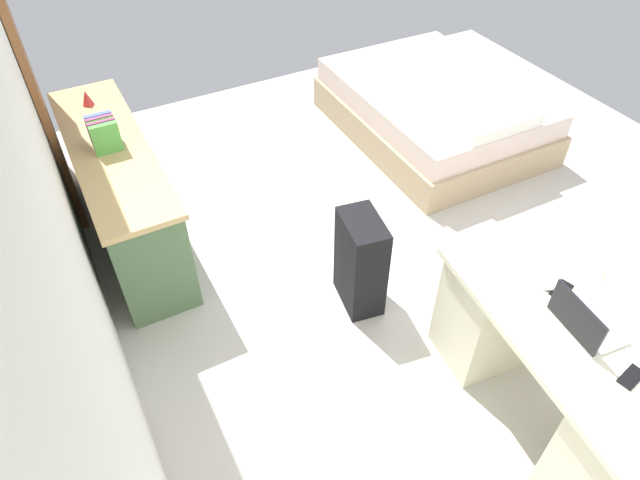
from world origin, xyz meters
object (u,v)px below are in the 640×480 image
(cell_phone_by_mouse, at_px, (561,290))
(bed, at_px, (434,110))
(credenza, at_px, (122,193))
(cell_phone_near_laptop, at_px, (631,377))
(laptop, at_px, (583,322))
(desk, at_px, (558,375))
(computer_mouse, at_px, (551,285))
(suitcase_black, at_px, (361,263))
(figurine_small, at_px, (87,98))

(cell_phone_by_mouse, bearing_deg, bed, -40.72)
(credenza, distance_m, cell_phone_near_laptop, 3.20)
(laptop, xyz_separation_m, cell_phone_near_laptop, (-0.29, 0.01, -0.04))
(desk, height_order, credenza, credenza)
(computer_mouse, xyz_separation_m, cell_phone_near_laptop, (-0.54, 0.08, -0.01))
(desk, height_order, bed, desk)
(desk, relative_size, computer_mouse, 15.07)
(suitcase_black, relative_size, figurine_small, 6.09)
(bed, bearing_deg, cell_phone_near_laptop, 157.73)
(credenza, distance_m, cell_phone_by_mouse, 2.84)
(bed, xyz_separation_m, figurine_small, (0.51, 2.73, 0.59))
(computer_mouse, bearing_deg, credenza, 43.03)
(credenza, height_order, laptop, laptop)
(credenza, xyz_separation_m, computer_mouse, (-2.23, -1.64, 0.37))
(credenza, xyz_separation_m, suitcase_black, (-1.31, -1.13, -0.05))
(computer_mouse, height_order, cell_phone_by_mouse, computer_mouse)
(desk, relative_size, cell_phone_by_mouse, 11.08)
(cell_phone_near_laptop, bearing_deg, cell_phone_by_mouse, -23.48)
(desk, bearing_deg, figurine_small, 27.01)
(bed, distance_m, laptop, 2.86)
(laptop, bearing_deg, figurine_small, 27.17)
(desk, height_order, cell_phone_by_mouse, cell_phone_by_mouse)
(computer_mouse, bearing_deg, cell_phone_by_mouse, -137.43)
(bed, height_order, cell_phone_near_laptop, cell_phone_near_laptop)
(computer_mouse, relative_size, cell_phone_by_mouse, 0.74)
(credenza, xyz_separation_m, laptop, (-2.48, -1.57, 0.40))
(desk, height_order, computer_mouse, computer_mouse)
(suitcase_black, bearing_deg, desk, -150.09)
(laptop, distance_m, cell_phone_by_mouse, 0.24)
(cell_phone_by_mouse, distance_m, figurine_small, 3.31)
(laptop, height_order, cell_phone_near_laptop, laptop)
(computer_mouse, bearing_deg, laptop, 170.98)
(credenza, bearing_deg, figurine_small, 0.15)
(suitcase_black, xyz_separation_m, figurine_small, (1.89, 1.13, 0.50))
(desk, bearing_deg, bed, -24.36)
(cell_phone_near_laptop, xyz_separation_m, figurine_small, (3.36, 1.57, 0.09))
(suitcase_black, bearing_deg, cell_phone_by_mouse, -140.88)
(bed, bearing_deg, computer_mouse, 154.74)
(computer_mouse, bearing_deg, suitcase_black, 35.76)
(suitcase_black, distance_m, cell_phone_by_mouse, 1.18)
(credenza, height_order, cell_phone_near_laptop, credenza)
(desk, distance_m, laptop, 0.40)
(desk, xyz_separation_m, cell_phone_by_mouse, (0.22, -0.11, 0.36))
(laptop, relative_size, figurine_small, 3.03)
(figurine_small, bearing_deg, computer_mouse, -149.68)
(suitcase_black, relative_size, computer_mouse, 6.70)
(computer_mouse, distance_m, figurine_small, 3.26)
(credenza, relative_size, computer_mouse, 18.00)
(bed, bearing_deg, laptop, 155.64)
(bed, height_order, cell_phone_by_mouse, cell_phone_by_mouse)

